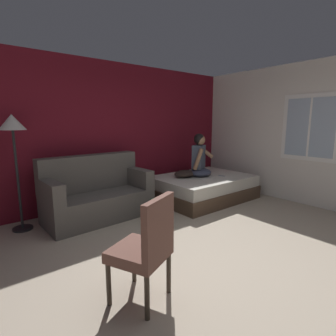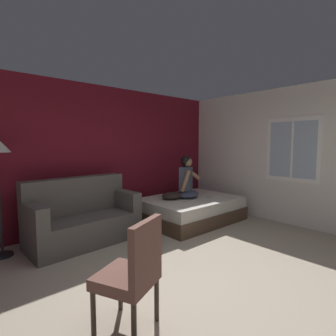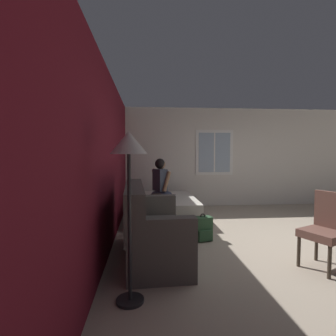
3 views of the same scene
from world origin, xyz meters
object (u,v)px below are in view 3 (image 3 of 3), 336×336
at_px(couch, 150,230).
at_px(backpack, 203,229).
at_px(bed, 163,208).
at_px(person_seated, 161,182).
at_px(side_chair, 327,227).
at_px(throw_pillow, 157,197).
at_px(cell_phone, 173,195).
at_px(floor_lamp, 129,159).

xyz_separation_m(couch, backpack, (0.65, -0.90, -0.20)).
bearing_deg(bed, person_seated, 129.48).
height_order(side_chair, throw_pillow, side_chair).
height_order(bed, backpack, bed).
bearing_deg(person_seated, throw_pillow, 161.20).
bearing_deg(backpack, bed, 20.22).
xyz_separation_m(bed, side_chair, (-2.71, -1.92, 0.30)).
distance_m(side_chair, throw_pillow, 3.14).
relative_size(side_chair, throw_pillow, 2.04).
bearing_deg(throw_pillow, cell_phone, -32.30).
height_order(backpack, floor_lamp, floor_lamp).
bearing_deg(floor_lamp, bed, -9.70).
relative_size(couch, floor_lamp, 1.02).
distance_m(person_seated, cell_phone, 0.58).
bearing_deg(couch, floor_lamp, 168.55).
bearing_deg(couch, bed, -8.82).
bearing_deg(throw_pillow, backpack, -148.17).
height_order(backpack, throw_pillow, throw_pillow).
height_order(throw_pillow, floor_lamp, floor_lamp).
xyz_separation_m(person_seated, backpack, (-1.49, -0.63, -0.64)).
height_order(couch, side_chair, couch).
bearing_deg(cell_phone, backpack, 173.73).
bearing_deg(backpack, throw_pillow, 31.83).
height_order(bed, floor_lamp, floor_lamp).
distance_m(couch, backpack, 1.13).
xyz_separation_m(couch, cell_phone, (2.48, -0.59, 0.09)).
xyz_separation_m(bed, cell_phone, (0.30, -0.25, 0.25)).
height_order(cell_phone, floor_lamp, floor_lamp).
relative_size(bed, couch, 1.14).
xyz_separation_m(couch, throw_pillow, (1.82, -0.17, 0.16)).
bearing_deg(floor_lamp, side_chair, -77.14).
xyz_separation_m(cell_phone, floor_lamp, (-3.57, 0.81, 0.94)).
bearing_deg(couch, throw_pillow, -5.43).
relative_size(side_chair, cell_phone, 6.81).
relative_size(throw_pillow, cell_phone, 3.33).
xyz_separation_m(side_chair, person_seated, (2.66, 1.98, 0.30)).
distance_m(backpack, cell_phone, 1.88).
xyz_separation_m(throw_pillow, floor_lamp, (-2.92, 0.40, 0.88)).
relative_size(side_chair, backpack, 2.14).
height_order(bed, person_seated, person_seated).
bearing_deg(backpack, couch, 125.51).
height_order(couch, person_seated, person_seated).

